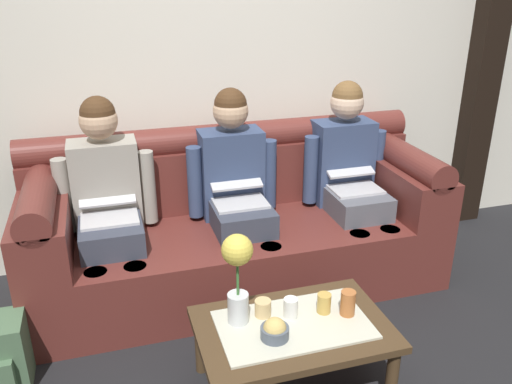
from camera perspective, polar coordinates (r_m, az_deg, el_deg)
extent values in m
cube|color=silver|center=(3.51, -4.68, 16.12)|extent=(6.00, 0.12, 2.90)
cube|color=black|center=(4.29, 23.72, 15.56)|extent=(0.20, 0.20, 2.90)
cube|color=maroon|center=(3.33, -1.79, -6.73)|extent=(2.47, 0.88, 0.42)
cube|color=maroon|center=(3.45, -3.29, 1.82)|extent=(2.47, 0.22, 0.40)
cylinder|color=maroon|center=(3.37, -3.39, 5.86)|extent=(2.47, 0.18, 0.18)
cube|color=maroon|center=(3.11, -21.80, -3.48)|extent=(0.28, 0.88, 0.28)
cylinder|color=maroon|center=(3.04, -22.30, -0.34)|extent=(0.18, 0.88, 0.18)
cube|color=maroon|center=(3.59, 15.29, 0.85)|extent=(0.28, 0.88, 0.28)
cylinder|color=maroon|center=(3.53, 15.59, 3.64)|extent=(0.18, 0.88, 0.18)
cube|color=#383D4C|center=(3.06, -15.25, -4.36)|extent=(0.34, 0.40, 0.15)
cylinder|color=#383D4C|center=(2.98, -16.41, -11.66)|extent=(0.12, 0.12, 0.42)
cylinder|color=#383D4C|center=(2.98, -12.51, -11.23)|extent=(0.12, 0.12, 0.42)
cube|color=gray|center=(3.21, -15.79, 0.64)|extent=(0.38, 0.22, 0.54)
cylinder|color=gray|center=(3.19, -19.93, -0.42)|extent=(0.09, 0.09, 0.44)
cylinder|color=gray|center=(3.18, -11.52, 0.51)|extent=(0.09, 0.09, 0.44)
sphere|color=tan|center=(3.07, -16.56, 7.36)|extent=(0.21, 0.21, 0.21)
sphere|color=#472D19|center=(3.06, -16.64, 8.08)|extent=(0.19, 0.19, 0.19)
cube|color=silver|center=(3.05, -15.42, -2.80)|extent=(0.31, 0.22, 0.02)
cube|color=silver|center=(3.15, -15.73, 0.06)|extent=(0.31, 0.20, 0.11)
cube|color=black|center=(3.14, -15.72, -0.08)|extent=(0.27, 0.17, 0.09)
cube|color=#383D4C|center=(3.15, -1.56, -2.73)|extent=(0.34, 0.40, 0.15)
cylinder|color=#383D4C|center=(3.05, -2.04, -9.83)|extent=(0.12, 0.12, 0.42)
cylinder|color=#383D4C|center=(3.09, 1.59, -9.26)|extent=(0.12, 0.12, 0.42)
cube|color=navy|center=(3.29, -2.70, 2.07)|extent=(0.38, 0.22, 0.54)
cylinder|color=navy|center=(3.22, -6.58, 1.06)|extent=(0.09, 0.09, 0.44)
cylinder|color=navy|center=(3.32, 1.41, 1.92)|extent=(0.09, 0.09, 0.44)
sphere|color=tan|center=(3.15, -2.74, 8.68)|extent=(0.21, 0.21, 0.21)
sphere|color=#472D19|center=(3.14, -2.76, 9.39)|extent=(0.19, 0.19, 0.19)
cube|color=silver|center=(3.13, -1.68, -1.21)|extent=(0.31, 0.22, 0.02)
cube|color=silver|center=(3.22, -2.37, 1.53)|extent=(0.31, 0.20, 0.08)
cube|color=black|center=(3.21, -2.32, 1.42)|extent=(0.27, 0.18, 0.07)
cube|color=#595B66|center=(3.40, 10.70, -1.13)|extent=(0.34, 0.40, 0.15)
cylinder|color=#595B66|center=(3.29, 10.81, -7.65)|extent=(0.12, 0.12, 0.42)
cylinder|color=#595B66|center=(3.37, 13.86, -7.06)|extent=(0.12, 0.12, 0.42)
cube|color=navy|center=(3.53, 9.18, 3.27)|extent=(0.38, 0.22, 0.54)
cylinder|color=navy|center=(3.41, 5.88, 2.39)|extent=(0.09, 0.09, 0.44)
cylinder|color=navy|center=(3.61, 12.81, 3.08)|extent=(0.09, 0.09, 0.44)
sphere|color=beige|center=(3.41, 9.74, 9.44)|extent=(0.21, 0.21, 0.21)
sphere|color=brown|center=(3.40, 9.78, 10.09)|extent=(0.19, 0.19, 0.19)
cube|color=silver|center=(3.39, 10.64, 0.29)|extent=(0.31, 0.22, 0.02)
cube|color=silver|center=(3.47, 9.71, 2.79)|extent=(0.31, 0.20, 0.08)
cube|color=black|center=(3.46, 9.77, 2.69)|extent=(0.27, 0.18, 0.07)
cube|color=#47331E|center=(2.51, 4.01, -14.46)|extent=(0.88, 0.57, 0.04)
cube|color=beige|center=(2.49, 4.03, -14.02)|extent=(0.69, 0.40, 0.01)
cylinder|color=#47331E|center=(2.60, 14.39, -18.72)|extent=(0.06, 0.06, 0.32)
cylinder|color=#47331E|center=(2.71, -5.97, -15.92)|extent=(0.06, 0.06, 0.32)
cylinder|color=#47331E|center=(2.92, 9.62, -13.04)|extent=(0.06, 0.06, 0.32)
cylinder|color=silver|center=(2.46, -1.93, -12.32)|extent=(0.10, 0.10, 0.14)
cylinder|color=#3D7538|center=(2.37, -1.98, -9.14)|extent=(0.01, 0.01, 0.18)
sphere|color=#E5CC4C|center=(2.30, -2.03, -6.23)|extent=(0.14, 0.14, 0.14)
cylinder|color=#4C5666|center=(2.39, 2.02, -14.83)|extent=(0.13, 0.13, 0.05)
sphere|color=#D8B766|center=(2.38, 2.03, -14.47)|extent=(0.10, 0.10, 0.10)
cylinder|color=gold|center=(2.55, 7.31, -11.75)|extent=(0.07, 0.07, 0.09)
cylinder|color=white|center=(2.50, 3.74, -12.29)|extent=(0.07, 0.07, 0.10)
cylinder|color=#DBB77A|center=(2.51, 0.74, -12.34)|extent=(0.08, 0.08, 0.08)
cylinder|color=#B26633|center=(2.54, 9.83, -11.66)|extent=(0.07, 0.07, 0.12)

